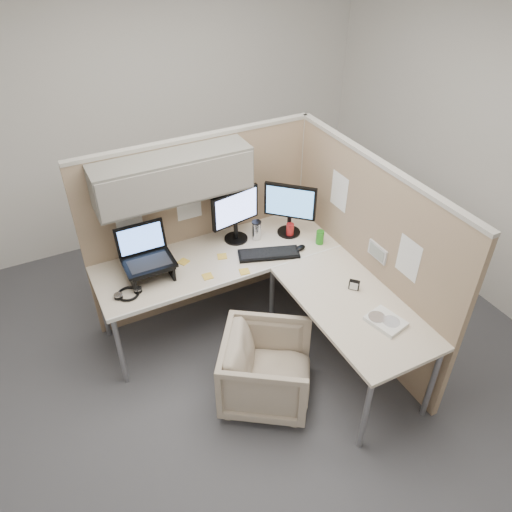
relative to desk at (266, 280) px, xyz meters
name	(u,v)px	position (x,y,z in m)	size (l,w,h in m)	color
ground	(259,357)	(-0.12, -0.13, -0.69)	(4.50, 4.50, 0.00)	#45454B
partition_back	(189,204)	(-0.34, 0.70, 0.41)	(2.00, 0.36, 1.63)	tan
partition_right	(364,253)	(0.78, -0.19, 0.13)	(0.07, 2.03, 1.63)	tan
desk	(266,280)	(0.00, 0.00, 0.00)	(2.00, 1.98, 0.73)	beige
office_chair	(267,367)	(-0.25, -0.50, -0.36)	(0.63, 0.59, 0.65)	#C3B19B
monitor_left	(235,212)	(0.01, 0.56, 0.32)	(0.44, 0.20, 0.47)	black
monitor_right	(290,206)	(0.46, 0.44, 0.32)	(0.34, 0.33, 0.47)	black
laptop_station	(148,260)	(-0.80, 0.42, 0.19)	(0.38, 0.32, 0.39)	black
keyboard	(269,254)	(0.15, 0.23, 0.05)	(0.50, 0.17, 0.02)	black
mouse	(301,248)	(0.42, 0.18, 0.06)	(0.09, 0.06, 0.03)	black
travel_mug	(257,230)	(0.17, 0.49, 0.13)	(0.08, 0.08, 0.17)	silver
soda_can_green	(320,237)	(0.61, 0.19, 0.10)	(0.07, 0.07, 0.12)	#268C1E
soda_can_silver	(290,230)	(0.44, 0.40, 0.10)	(0.07, 0.07, 0.12)	#B21E1E
sticky_note_a	(208,276)	(-0.41, 0.20, 0.05)	(0.08, 0.08, 0.01)	gold
sticky_note_c	(184,262)	(-0.51, 0.46, 0.05)	(0.08, 0.08, 0.01)	gold
sticky_note_d	(222,256)	(-0.20, 0.38, 0.05)	(0.08, 0.08, 0.01)	gold
sticky_note_b	(244,271)	(-0.13, 0.12, 0.05)	(0.08, 0.08, 0.01)	gold
headphones	(128,294)	(-1.01, 0.27, 0.06)	(0.21, 0.17, 0.03)	black
paper_stack	(386,321)	(0.50, -0.83, 0.06)	(0.25, 0.29, 0.03)	white
desk_clock	(354,285)	(0.51, -0.43, 0.08)	(0.08, 0.08, 0.08)	black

